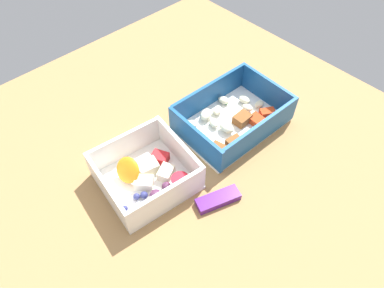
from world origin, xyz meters
The scene contains 4 objects.
table_surface centered at (0.00, 0.00, 1.00)cm, with size 80.00×80.00×2.00cm, color #9E7547.
pasta_container centered at (-10.80, 0.22, 3.83)cm, with size 19.43×14.03×5.82cm.
fruit_bowl centered at (8.23, -0.34, 3.91)cm, with size 15.39×14.91×5.66cm.
candy_bar centered at (2.59, 9.77, 2.60)cm, with size 7.00×2.40×1.20cm, color #51197A.
Camera 1 is at (24.56, 27.31, 49.87)cm, focal length 32.67 mm.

